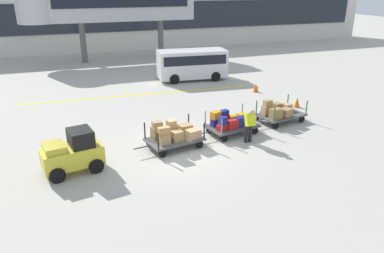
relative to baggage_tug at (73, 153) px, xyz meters
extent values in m
plane|color=#B2ADA0|center=(4.10, 0.49, -0.75)|extent=(120.00, 120.00, 0.00)
cube|color=yellow|center=(4.66, 8.95, -0.75)|extent=(14.71, 1.01, 0.01)
cube|color=beige|center=(4.10, 26.49, 2.28)|extent=(63.10, 2.40, 6.06)
cube|color=#1E232D|center=(4.10, 25.24, 2.58)|extent=(59.95, 0.12, 2.80)
cube|color=#B7B7BC|center=(5.52, 20.49, 3.97)|extent=(12.57, 2.20, 2.60)
cylinder|color=#B7B7BC|center=(-1.36, 20.49, 3.97)|extent=(3.00, 3.00, 2.60)
cube|color=black|center=(5.52, 19.35, 4.17)|extent=(11.32, 0.08, 0.70)
cylinder|color=#59595B|center=(2.07, 20.49, 0.96)|extent=(0.50, 0.50, 3.42)
cylinder|color=#59595B|center=(8.98, 20.49, 0.96)|extent=(0.50, 0.50, 3.42)
cube|color=gold|center=(-0.03, -0.01, -0.12)|extent=(2.27, 1.47, 0.70)
cube|color=black|center=(0.33, 0.06, 0.53)|extent=(0.97, 1.12, 0.60)
cube|color=gold|center=(-0.60, -0.11, 0.35)|extent=(0.86, 1.05, 0.24)
cylinder|color=black|center=(-0.80, 0.38, -0.47)|extent=(0.58, 0.28, 0.56)
cylinder|color=black|center=(-0.61, -0.65, -0.47)|extent=(0.58, 0.28, 0.56)
cylinder|color=black|center=(0.54, 0.63, -0.47)|extent=(0.58, 0.28, 0.56)
cylinder|color=black|center=(0.73, -0.39, -0.47)|extent=(0.58, 0.28, 0.56)
cube|color=#4C4C4F|center=(4.09, 0.77, -0.39)|extent=(2.52, 1.80, 0.08)
cylinder|color=black|center=(2.93, 1.21, 0.00)|extent=(0.06, 0.06, 0.70)
cylinder|color=black|center=(3.17, -0.06, 0.00)|extent=(0.06, 0.06, 0.70)
cylinder|color=black|center=(5.01, 1.60, 0.00)|extent=(0.06, 0.06, 0.70)
cylinder|color=black|center=(5.25, 0.34, 0.00)|extent=(0.06, 0.06, 0.70)
cylinder|color=black|center=(3.14, 1.20, -0.59)|extent=(0.33, 0.16, 0.32)
cylinder|color=black|center=(3.36, 0.03, -0.59)|extent=(0.33, 0.16, 0.32)
cylinder|color=black|center=(4.83, 1.52, -0.59)|extent=(0.33, 0.16, 0.32)
cylinder|color=black|center=(5.05, 0.35, -0.59)|extent=(0.33, 0.16, 0.32)
cylinder|color=#333333|center=(2.62, 0.49, -0.41)|extent=(0.70, 0.18, 0.05)
cube|color=olive|center=(3.43, 1.01, -0.10)|extent=(0.55, 0.50, 0.51)
cube|color=#9E7A4C|center=(3.54, 0.38, -0.15)|extent=(0.47, 0.47, 0.41)
cube|color=#9E7A4C|center=(4.04, 1.05, -0.13)|extent=(0.54, 0.53, 0.45)
cube|color=#A87F4C|center=(4.11, 0.49, -0.13)|extent=(0.50, 0.47, 0.44)
cube|color=#9E7A4C|center=(4.71, 1.20, -0.16)|extent=(0.60, 0.56, 0.39)
cube|color=tan|center=(4.84, 0.55, -0.17)|extent=(0.64, 0.57, 0.37)
cube|color=olive|center=(3.43, 1.01, 0.28)|extent=(0.42, 0.33, 0.24)
cube|color=#A87F4C|center=(3.54, 0.38, 0.22)|extent=(0.49, 0.28, 0.32)
cube|color=tan|center=(4.04, 1.05, 0.24)|extent=(0.40, 0.41, 0.27)
cube|color=#4C4C4F|center=(7.04, 1.33, -0.39)|extent=(2.52, 1.80, 0.08)
cylinder|color=gray|center=(5.88, 1.77, 0.00)|extent=(0.06, 0.06, 0.70)
cylinder|color=gray|center=(6.12, 0.50, 0.00)|extent=(0.06, 0.06, 0.70)
cylinder|color=gray|center=(7.96, 2.16, 0.00)|extent=(0.06, 0.06, 0.70)
cylinder|color=gray|center=(8.20, 0.89, 0.00)|extent=(0.06, 0.06, 0.70)
cylinder|color=black|center=(6.08, 1.75, -0.59)|extent=(0.33, 0.16, 0.32)
cylinder|color=black|center=(6.30, 0.58, -0.59)|extent=(0.33, 0.16, 0.32)
cylinder|color=black|center=(7.78, 2.07, -0.59)|extent=(0.33, 0.16, 0.32)
cylinder|color=black|center=(8.00, 0.91, -0.59)|extent=(0.33, 0.16, 0.32)
cylinder|color=#333333|center=(5.57, 1.05, -0.41)|extent=(0.70, 0.18, 0.05)
cube|color=navy|center=(6.28, 1.52, -0.18)|extent=(0.46, 0.38, 0.35)
cube|color=red|center=(6.36, 0.92, -0.21)|extent=(0.59, 0.41, 0.28)
cube|color=red|center=(6.73, 1.61, -0.14)|extent=(0.54, 0.42, 0.44)
cube|color=red|center=(6.86, 0.94, -0.14)|extent=(0.58, 0.35, 0.42)
cube|color=orange|center=(7.23, 1.70, -0.19)|extent=(0.45, 0.37, 0.32)
cube|color=navy|center=(7.33, 1.06, -0.13)|extent=(0.57, 0.38, 0.45)
cube|color=orange|center=(7.70, 1.74, -0.18)|extent=(0.51, 0.41, 0.35)
cube|color=#8C338C|center=(7.81, 1.12, -0.18)|extent=(0.54, 0.37, 0.34)
cube|color=orange|center=(6.28, 1.52, 0.17)|extent=(0.52, 0.46, 0.34)
cube|color=navy|center=(6.36, 0.92, 0.10)|extent=(0.36, 0.30, 0.33)
cube|color=navy|center=(6.73, 1.61, 0.20)|extent=(0.48, 0.39, 0.23)
cube|color=#4C4C4F|center=(9.99, 1.89, -0.39)|extent=(2.52, 1.80, 0.08)
cylinder|color=#237033|center=(8.83, 2.32, 0.00)|extent=(0.06, 0.06, 0.70)
cylinder|color=#237033|center=(9.07, 1.06, 0.00)|extent=(0.06, 0.06, 0.70)
cylinder|color=#237033|center=(10.91, 2.72, 0.00)|extent=(0.06, 0.06, 0.70)
cylinder|color=#237033|center=(11.15, 1.45, 0.00)|extent=(0.06, 0.06, 0.70)
cylinder|color=black|center=(9.03, 2.31, -0.59)|extent=(0.33, 0.16, 0.32)
cylinder|color=black|center=(9.25, 1.14, -0.59)|extent=(0.33, 0.16, 0.32)
cylinder|color=black|center=(10.73, 2.63, -0.59)|extent=(0.33, 0.16, 0.32)
cylinder|color=black|center=(10.95, 1.46, -0.59)|extent=(0.33, 0.16, 0.32)
cylinder|color=#333333|center=(8.52, 1.61, -0.41)|extent=(0.70, 0.18, 0.05)
cube|color=tan|center=(9.29, 2.06, -0.13)|extent=(0.52, 0.42, 0.45)
cube|color=olive|center=(9.39, 1.44, -0.10)|extent=(0.58, 0.48, 0.50)
cube|color=#9E7A4C|center=(9.92, 2.20, -0.11)|extent=(0.47, 0.48, 0.49)
cube|color=#9E7A4C|center=(10.05, 1.57, -0.16)|extent=(0.68, 0.63, 0.38)
cube|color=tan|center=(10.56, 2.30, -0.18)|extent=(0.56, 0.52, 0.34)
cube|color=tan|center=(9.29, 2.06, 0.25)|extent=(0.44, 0.33, 0.30)
cylinder|color=black|center=(7.16, 0.20, -0.34)|extent=(0.16, 0.16, 0.82)
cylinder|color=black|center=(7.36, 0.20, -0.34)|extent=(0.16, 0.16, 0.82)
cube|color=#D1E51E|center=(7.25, 0.10, 0.33)|extent=(0.41, 0.43, 0.61)
sphere|color=tan|center=(7.25, -0.02, 0.70)|extent=(0.22, 0.22, 0.22)
cube|color=silver|center=(8.77, 11.50, 0.39)|extent=(4.95, 2.33, 1.90)
cube|color=black|center=(8.77, 11.50, 0.79)|extent=(4.58, 2.34, 0.64)
cylinder|color=black|center=(7.21, 10.77, -0.41)|extent=(0.70, 0.30, 0.68)
cylinder|color=black|center=(10.18, 10.49, -0.41)|extent=(0.70, 0.30, 0.68)
cone|color=#EA590F|center=(12.12, 3.56, -0.48)|extent=(0.36, 0.36, 0.55)
cone|color=#EA590F|center=(11.49, 7.08, -0.48)|extent=(0.36, 0.36, 0.55)
camera|label=1|loc=(-0.03, -12.71, 5.72)|focal=34.21mm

